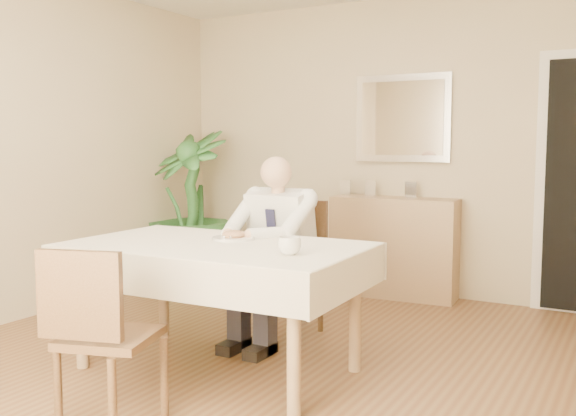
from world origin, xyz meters
The scene contains 16 objects.
room centered at (0.00, 0.00, 1.30)m, with size 5.00×5.02×2.60m.
mirror centered at (-0.04, 2.47, 1.55)m, with size 0.86×0.04×0.76m.
dining_table centered at (-0.31, 0.06, 0.67)m, with size 1.74×1.06×0.75m.
chair_far centered at (-0.31, 0.94, 0.53)m, with size 0.49×0.49×0.93m.
chair_near centered at (-0.33, -0.85, 0.48)m, with size 0.51×0.52×0.86m.
seated_man centered at (-0.31, 0.65, 0.69)m, with size 0.48×0.72×1.24m.
plate centered at (-0.31, 0.23, 0.76)m, with size 0.26×0.26×0.02m, color white.
food centered at (-0.31, 0.23, 0.78)m, with size 0.14×0.14×0.06m, color brown.
knife centered at (-0.27, 0.17, 0.78)m, with size 0.01×0.01×0.13m, color silver.
fork centered at (-0.35, 0.17, 0.78)m, with size 0.01×0.01×0.13m, color silver.
coffee_mug centered at (0.25, -0.07, 0.80)m, with size 0.12×0.12×0.09m, color white.
sideboard centered at (-0.04, 2.32, 0.43)m, with size 1.08×0.37×0.86m, color #907051.
photo_frame_left centered at (-0.52, 2.32, 0.93)m, with size 0.10×0.02×0.14m, color silver.
photo_frame_center centered at (-0.29, 2.36, 0.93)m, with size 0.10×0.02×0.14m, color silver.
photo_frame_right centered at (0.08, 2.36, 0.93)m, with size 0.10×0.02×0.14m, color silver.
potted_palm centered at (-1.95, 1.89, 0.73)m, with size 0.81×0.81×1.45m, color #255523.
Camera 1 is at (1.85, -2.95, 1.33)m, focal length 40.00 mm.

